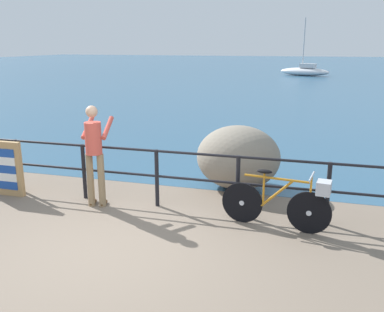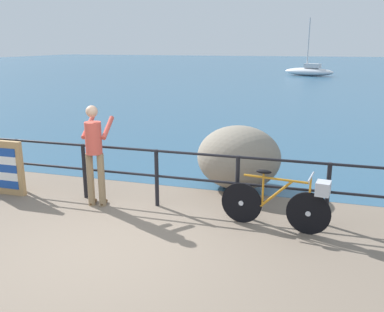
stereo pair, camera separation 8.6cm
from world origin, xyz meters
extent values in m
cube|color=#756656|center=(0.00, 20.00, -0.05)|extent=(120.00, 120.00, 0.10)
cube|color=#2D5675|center=(0.00, 47.70, 0.00)|extent=(120.00, 90.00, 0.01)
cylinder|color=black|center=(-2.84, 1.64, 0.51)|extent=(0.07, 0.07, 1.02)
cylinder|color=black|center=(-1.42, 1.64, 0.51)|extent=(0.07, 0.07, 1.02)
cylinder|color=black|center=(0.00, 1.64, 0.51)|extent=(0.07, 0.07, 1.02)
cylinder|color=black|center=(1.42, 1.64, 0.51)|extent=(0.07, 0.07, 1.02)
cylinder|color=black|center=(2.84, 1.64, 0.51)|extent=(0.07, 0.07, 1.02)
cylinder|color=black|center=(0.00, 1.64, 1.00)|extent=(8.52, 0.04, 0.04)
cylinder|color=black|center=(0.00, 1.64, 0.55)|extent=(8.52, 0.04, 0.04)
cylinder|color=black|center=(1.55, 1.36, 0.33)|extent=(0.66, 0.12, 0.66)
cylinder|color=#B7BCC6|center=(1.55, 1.36, 0.33)|extent=(0.09, 0.07, 0.08)
cylinder|color=black|center=(2.58, 1.23, 0.33)|extent=(0.66, 0.12, 0.66)
cylinder|color=#B7BCC6|center=(2.58, 1.23, 0.33)|extent=(0.09, 0.07, 0.08)
cylinder|color=#B27219|center=(2.06, 1.29, 0.80)|extent=(0.98, 0.17, 0.04)
cylinder|color=#B27219|center=(2.09, 1.29, 0.57)|extent=(0.50, 0.11, 0.50)
cylinder|color=#B27219|center=(1.88, 1.32, 0.59)|extent=(0.03, 0.03, 0.53)
ellipsoid|color=black|center=(1.88, 1.32, 0.89)|extent=(0.25, 0.13, 0.06)
cylinder|color=#B27219|center=(2.58, 1.23, 0.62)|extent=(0.03, 0.03, 0.57)
cylinder|color=#B7BCC6|center=(2.58, 1.23, 0.90)|extent=(0.09, 0.48, 0.03)
cube|color=#B7BCC6|center=(2.76, 1.20, 0.75)|extent=(0.23, 0.26, 0.20)
cylinder|color=#8C7251|center=(-1.12, 1.33, 0.47)|extent=(0.12, 0.12, 0.95)
ellipsoid|color=#513319|center=(-1.13, 1.39, 0.04)|extent=(0.14, 0.27, 0.08)
cylinder|color=#8C7251|center=(-0.92, 1.36, 0.47)|extent=(0.12, 0.12, 0.95)
ellipsoid|color=#513319|center=(-0.93, 1.42, 0.04)|extent=(0.14, 0.27, 0.08)
cylinder|color=#CC4C3F|center=(-1.02, 1.34, 1.23)|extent=(0.28, 0.28, 0.55)
sphere|color=tan|center=(-1.02, 1.34, 1.68)|extent=(0.20, 0.20, 0.20)
cylinder|color=#CC4C3F|center=(-1.23, 1.55, 1.36)|extent=(0.16, 0.52, 0.34)
cylinder|color=#CC4C3F|center=(-0.88, 1.61, 1.36)|extent=(0.16, 0.52, 0.34)
cube|color=tan|center=(-2.99, 1.39, 0.52)|extent=(0.84, 0.09, 1.04)
cube|color=#1E479E|center=(-2.99, 1.34, 0.21)|extent=(0.66, 0.01, 0.16)
cube|color=white|center=(-2.99, 1.34, 0.36)|extent=(0.66, 0.01, 0.16)
cube|color=#1E479E|center=(-2.99, 1.34, 0.52)|extent=(0.66, 0.01, 0.16)
cube|color=white|center=(-2.99, 1.34, 0.68)|extent=(0.66, 0.01, 0.16)
ellipsoid|color=gray|center=(1.19, 2.99, 0.62)|extent=(1.64, 1.42, 1.25)
ellipsoid|color=white|center=(1.64, 34.07, 0.36)|extent=(4.58, 2.71, 0.70)
cube|color=silver|center=(1.92, 33.97, 0.89)|extent=(1.49, 1.19, 0.36)
cylinder|color=#B2B2B7|center=(1.45, 34.14, 2.81)|extent=(0.10, 0.10, 4.20)
camera|label=1|loc=(2.50, -4.88, 2.78)|focal=39.37mm
camera|label=2|loc=(2.59, -4.85, 2.78)|focal=39.37mm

